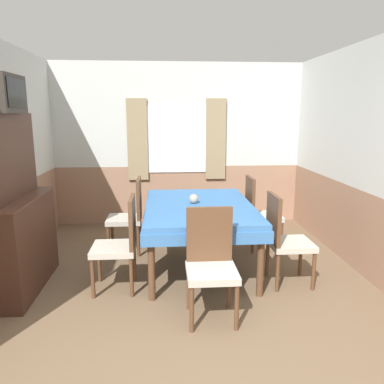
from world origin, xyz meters
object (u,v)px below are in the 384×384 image
Objects in this scene: chair_head_near at (211,261)px; chair_left_near at (121,241)px; chair_right_near at (284,237)px; vase at (194,199)px; chair_right_far at (259,211)px; sideboard at (14,219)px; tv at (1,94)px; chair_left_far at (130,213)px; dining_table at (199,213)px.

chair_head_near is 1.04m from chair_left_near.
vase is at bearing -123.20° from chair_right_near.
vase is (-0.92, -0.48, 0.29)m from chair_right_far.
chair_right_far is (0.86, 1.67, 0.00)m from chair_head_near.
sideboard is 1.23m from tv.
chair_left_far is 1.00× the size of chair_left_near.
chair_head_near is at bearing -87.23° from vase.
chair_head_near is at bearing -90.00° from dining_table.
sideboard reaches higher than chair_left_far.
dining_table is at bearing -57.72° from chair_left_near.
chair_left_far reaches higher than vase.
chair_head_near is 1.00× the size of chair_left_near.
dining_table is 3.36× the size of tv.
chair_head_near is at bearing -152.83° from chair_left_far.
vase is (-0.06, 1.19, 0.29)m from chair_head_near.
chair_left_far is 1.72m from chair_right_far.
chair_right_near is at bearing -0.75° from tv.
chair_head_near and chair_right_near have the same top height.
chair_head_near is 2.48m from tv.
chair_right_far is 1.83× the size of tv.
chair_right_far is at bearing 20.75° from tv.
dining_table is at bearing -57.72° from chair_right_far.
chair_left_far is at bearing 42.70° from sideboard.
chair_right_near is 1.00× the size of chair_right_far.
sideboard is 3.36× the size of tv.
chair_head_near is 1.04m from chair_right_near.
chair_left_near is 1.83× the size of tv.
chair_right_far is 8.83× the size of vase.
chair_right_far is at bearing -117.17° from chair_head_near.
sideboard is (-2.79, 0.09, 0.24)m from chair_right_near.
tv is (-2.77, 0.04, 1.46)m from chair_right_near.
chair_left_near is at bearing -1.97° from tv.
chair_head_near and chair_left_near have the same top height.
chair_left_near is at bearing -90.00° from chair_right_near.
chair_right_far is at bearing 27.91° from vase.
sideboard is at bearing 113.89° from tv.
chair_left_near is at bearing -4.89° from sideboard.
chair_right_far is at bearing -90.00° from chair_left_far.
dining_table is at bearing 14.85° from tv.
sideboard is (-2.79, -0.99, 0.24)m from chair_right_far.
chair_right_near is at bearing -1.89° from sideboard.
chair_left_near reaches higher than dining_table.
chair_left_far is 1.08m from chair_left_near.
chair_right_near and chair_right_far have the same top height.
tv is at bearing 88.03° from chair_left_near.
vase is at bearing -62.09° from chair_right_far.
tv reaches higher than chair_left_near.
sideboard is (-1.93, 0.68, 0.24)m from chair_head_near.
chair_left_near is 0.54× the size of sideboard.
dining_table is 1.99m from sideboard.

